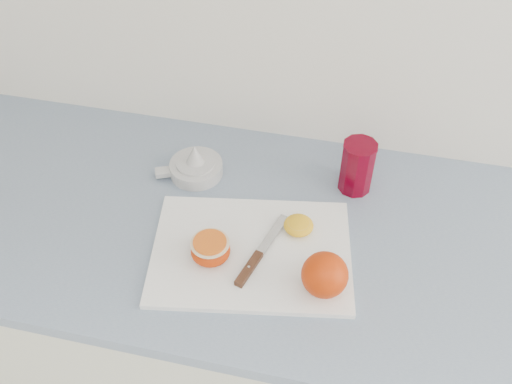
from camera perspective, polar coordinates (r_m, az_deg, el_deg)
counter at (r=1.54m, az=3.34°, el=-14.87°), size 2.43×0.64×0.89m
cutting_board at (r=1.13m, az=-0.46°, el=-6.04°), size 0.43×0.34×0.01m
whole_orange at (r=1.04m, az=6.89°, el=-8.23°), size 0.09×0.09×0.09m
half_orange at (r=1.10m, az=-4.58°, el=-5.76°), size 0.08×0.08×0.05m
squeezed_shell at (r=1.15m, az=4.28°, el=-3.33°), size 0.06×0.06×0.03m
paring_knife at (r=1.10m, az=-0.27°, el=-7.04°), size 0.07×0.19×0.01m
citrus_juicer at (r=1.28m, az=-6.08°, el=2.58°), size 0.15×0.12×0.08m
red_tumbler at (r=1.24m, az=10.05°, el=2.36°), size 0.07×0.07×0.12m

